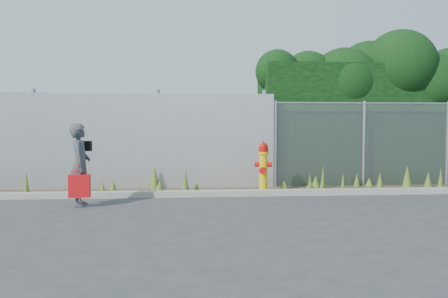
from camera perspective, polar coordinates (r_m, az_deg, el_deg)
ground at (r=7.36m, az=3.25°, el=-8.37°), size 80.00×80.00×0.00m
curb at (r=9.10m, az=1.69°, el=-5.78°), size 16.00×0.22×0.12m
weed_strip at (r=9.85m, az=5.93°, el=-4.69°), size 16.00×1.33×0.55m
corrugated_fence at (r=10.40m, az=-17.15°, el=0.96°), size 8.50×0.21×2.30m
chainlink_fence at (r=11.43m, az=22.67°, el=0.67°), size 6.50×0.07×2.05m
hedge at (r=12.43m, az=21.51°, el=5.81°), size 7.51×2.22×3.93m
fire_hydrant at (r=9.56m, az=5.16°, el=-2.44°), size 0.38×0.34×1.12m
woman at (r=8.33m, az=-18.28°, el=-1.97°), size 0.42×0.59×1.50m
red_tote_bag at (r=8.18m, az=-18.36°, el=-4.61°), size 0.37×0.14×0.48m
black_shoulder_bag at (r=8.46m, az=-17.74°, el=0.38°), size 0.25×0.10×0.19m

